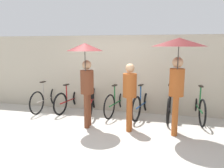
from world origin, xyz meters
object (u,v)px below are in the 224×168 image
at_px(parked_bicycle_6, 198,106).
at_px(pedestrian_trailing, 178,57).
at_px(parked_bicycle_4, 142,104).
at_px(parked_bicycle_5, 169,105).
at_px(pedestrian_leading, 86,65).
at_px(parked_bicycle_0, 47,98).
at_px(pedestrian_center, 130,92).
at_px(parked_bicycle_3, 117,102).
at_px(parked_bicycle_1, 70,99).
at_px(parked_bicycle_2, 92,100).

bearing_deg(parked_bicycle_6, pedestrian_trailing, 149.73).
height_order(parked_bicycle_4, parked_bicycle_5, parked_bicycle_5).
xyz_separation_m(parked_bicycle_4, pedestrian_leading, (-1.23, -1.22, 1.16)).
distance_m(parked_bicycle_0, pedestrian_center, 3.03).
height_order(parked_bicycle_4, pedestrian_trailing, pedestrian_trailing).
bearing_deg(pedestrian_center, parked_bicycle_3, -70.20).
xyz_separation_m(parked_bicycle_3, pedestrian_leading, (-0.49, -1.26, 1.16)).
bearing_deg(pedestrian_trailing, parked_bicycle_6, -114.84).
bearing_deg(parked_bicycle_0, parked_bicycle_4, -86.15).
bearing_deg(parked_bicycle_4, parked_bicycle_1, 102.14).
relative_size(parked_bicycle_3, parked_bicycle_4, 1.02).
bearing_deg(parked_bicycle_2, pedestrian_center, -140.54).
xyz_separation_m(parked_bicycle_2, parked_bicycle_4, (1.49, 0.02, -0.03)).
bearing_deg(parked_bicycle_1, parked_bicycle_0, 104.35).
bearing_deg(parked_bicycle_5, pedestrian_trailing, -171.02).
distance_m(parked_bicycle_1, parked_bicycle_5, 2.97).
relative_size(parked_bicycle_3, pedestrian_center, 1.07).
relative_size(parked_bicycle_1, parked_bicycle_5, 1.01).
xyz_separation_m(parked_bicycle_3, pedestrian_center, (0.54, -1.16, 0.55)).
xyz_separation_m(parked_bicycle_0, parked_bicycle_1, (0.74, 0.06, -0.02)).
xyz_separation_m(pedestrian_center, pedestrian_trailing, (1.03, -0.11, 0.82)).
bearing_deg(pedestrian_leading, parked_bicycle_1, -56.88).
xyz_separation_m(parked_bicycle_5, parked_bicycle_6, (0.74, 0.07, 0.01)).
height_order(parked_bicycle_1, pedestrian_center, pedestrian_center).
bearing_deg(parked_bicycle_0, parked_bicycle_2, -86.32).
height_order(parked_bicycle_2, pedestrian_trailing, pedestrian_trailing).
height_order(parked_bicycle_0, pedestrian_leading, pedestrian_leading).
relative_size(parked_bicycle_6, pedestrian_leading, 0.87).
bearing_deg(parked_bicycle_2, parked_bicycle_4, -99.23).
relative_size(parked_bicycle_3, pedestrian_trailing, 0.79).
distance_m(parked_bicycle_2, parked_bicycle_4, 1.49).
bearing_deg(pedestrian_leading, parked_bicycle_3, -116.41).
xyz_separation_m(parked_bicycle_4, parked_bicycle_6, (1.48, 0.04, 0.01)).
bearing_deg(pedestrian_center, parked_bicycle_1, -35.00).
bearing_deg(pedestrian_center, pedestrian_trailing, 168.94).
bearing_deg(parked_bicycle_3, parked_bicycle_2, 106.33).
relative_size(parked_bicycle_2, pedestrian_center, 1.08).
relative_size(parked_bicycle_2, pedestrian_trailing, 0.80).
height_order(parked_bicycle_0, parked_bicycle_5, parked_bicycle_0).
distance_m(parked_bicycle_0, parked_bicycle_5, 3.71).
bearing_deg(parked_bicycle_2, parked_bicycle_6, -98.75).
relative_size(parked_bicycle_2, parked_bicycle_6, 0.96).
bearing_deg(pedestrian_leading, parked_bicycle_2, -83.16).
xyz_separation_m(parked_bicycle_0, parked_bicycle_5, (3.71, 0.00, -0.00)).
bearing_deg(parked_bicycle_3, parked_bicycle_0, 103.54).
xyz_separation_m(parked_bicycle_4, pedestrian_trailing, (0.83, -1.23, 1.37)).
bearing_deg(parked_bicycle_1, pedestrian_trailing, -103.08).
xyz_separation_m(parked_bicycle_0, parked_bicycle_6, (4.45, 0.07, 0.00)).
distance_m(parked_bicycle_3, pedestrian_trailing, 2.44).
height_order(parked_bicycle_1, parked_bicycle_5, parked_bicycle_1).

